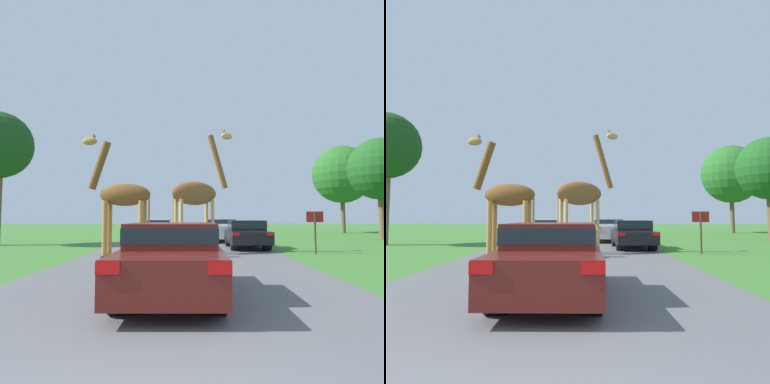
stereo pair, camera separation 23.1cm
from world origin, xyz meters
The scene contains 12 objects.
road centered at (0.00, 30.00, 0.00)m, with size 7.81×120.00×0.00m.
giraffe_near_road centered at (0.55, 12.39, 2.49)m, with size 2.82×1.68×5.40m.
giraffe_companion centered at (-2.29, 10.73, 2.19)m, with size 2.65×0.88×4.68m.
car_lead_maroon centered at (-0.05, 4.74, 0.73)m, with size 1.81×4.20×1.39m.
car_queue_right centered at (-2.18, 24.43, 0.73)m, with size 1.80×4.31×1.37m.
car_queue_left centered at (2.74, 25.96, 0.75)m, with size 1.84×4.66×1.40m.
car_far_ahead centered at (2.14, 19.56, 0.77)m, with size 1.86×4.10×1.43m.
car_verge_right centered at (2.98, 14.88, 0.73)m, with size 1.82×3.94×1.34m.
tree_left_edge centered at (13.03, 20.97, 4.74)m, with size 4.18×4.18×6.86m.
tree_centre_back centered at (-10.29, 16.58, 5.37)m, with size 3.65×3.65×7.28m.
tree_far_right centered at (14.90, 31.10, 5.64)m, with size 5.56×5.56×8.43m.
sign_post centered at (5.40, 12.24, 1.21)m, with size 0.70×0.08×1.74m.
Camera 2 is at (0.56, -1.91, 1.50)m, focal length 32.00 mm.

